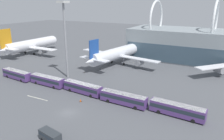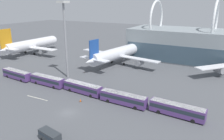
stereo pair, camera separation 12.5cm
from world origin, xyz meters
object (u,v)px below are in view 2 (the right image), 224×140
Objects in this scene: shuttle_bus_3 at (123,98)px; airliner_at_gate_far at (119,53)px; shuttle_bus_0 at (17,74)px; service_van_foreground at (50,135)px; shuttle_bus_2 at (82,87)px; floodlight_mast at (65,28)px; shuttle_bus_1 at (47,80)px; shuttle_bus_4 at (177,109)px; airliner_at_gate_near at (30,45)px; traffic_cone_0 at (80,100)px.

airliner_at_gate_far is at bearing 120.15° from shuttle_bus_3.
shuttle_bus_0 is 43.45m from service_van_foreground.
floodlight_mast is at bearing 149.46° from shuttle_bus_2.
airliner_at_gate_far is 3.25× the size of shuttle_bus_1.
shuttle_bus_4 is (14.33, 0.54, 0.00)m from shuttle_bus_3.
airliner_at_gate_near is 63.75m from shuttle_bus_2.
shuttle_bus_0 is at bearing -137.83° from airliner_at_gate_near.
shuttle_bus_1 is 1.00× the size of shuttle_bus_4.
shuttle_bus_2 is at bearing 120.50° from traffic_cone_0.
shuttle_bus_3 is at bearing -20.18° from floodlight_mast.
shuttle_bus_3 is 0.99× the size of shuttle_bus_4.
shuttle_bus_1 is at bearing 175.08° from airliner_at_gate_far.
shuttle_bus_0 is at bearing -144.80° from floodlight_mast.
traffic_cone_0 is (17.37, -4.80, -1.49)m from shuttle_bus_1.
traffic_cone_0 is at bearing -14.05° from shuttle_bus_1.
airliner_at_gate_near is 2.75× the size of shuttle_bus_2.
shuttle_bus_1 is at bearing -179.74° from shuttle_bus_3.
floodlight_mast reaches higher than shuttle_bus_4.
shuttle_bus_0 is at bearing -176.15° from shuttle_bus_4.
traffic_cone_0 is (16.80, -14.64, -17.70)m from floodlight_mast.
shuttle_bus_3 is 2.58× the size of service_van_foreground.
shuttle_bus_3 is (70.58, -30.69, -3.05)m from airliner_at_gate_near.
floodlight_mast is (-42.41, 9.78, 16.22)m from shuttle_bus_4.
airliner_at_gate_far is 1.60× the size of floodlight_mast.
shuttle_bus_0 is at bearing -20.99° from service_van_foreground.
shuttle_bus_3 is 22.76m from service_van_foreground.
shuttle_bus_1 is (-8.72, -35.58, -3.09)m from airliner_at_gate_far.
shuttle_bus_3 is at bearing 0.65° from shuttle_bus_2.
shuttle_bus_2 reaches higher than service_van_foreground.
shuttle_bus_0 is 1.00× the size of shuttle_bus_2.
shuttle_bus_0 is 1.00× the size of shuttle_bus_4.
airliner_at_gate_far is at bearing 103.06° from shuttle_bus_2.
shuttle_bus_2 is at bearing -34.56° from floodlight_mast.
airliner_at_gate_near is at bearing 145.63° from shuttle_bus_1.
airliner_at_gate_far is 41.31m from shuttle_bus_3.
shuttle_bus_1 is 0.49× the size of floodlight_mast.
floodlight_mast reaches higher than shuttle_bus_0.
airliner_at_gate_far is at bearing 77.62° from shuttle_bus_1.
shuttle_bus_4 is 46.44m from floodlight_mast.
airliner_at_gate_far is 43.06m from shuttle_bus_0.
airliner_at_gate_far reaches higher than shuttle_bus_4.
shuttle_bus_4 is (84.90, -30.15, -3.05)m from airliner_at_gate_near.
shuttle_bus_0 and shuttle_bus_4 have the same top height.
shuttle_bus_4 is at bearing -121.88° from service_van_foreground.
shuttle_bus_2 is 1.00× the size of shuttle_bus_4.
service_van_foreground is at bearing -128.65° from airliner_at_gate_near.
shuttle_bus_2 is 6.18m from traffic_cone_0.
airliner_at_gate_far is (50.65, 5.37, 0.04)m from airliner_at_gate_near.
airliner_at_gate_far is 53.96× the size of traffic_cone_0.
service_van_foreground is (8.87, -22.93, -0.53)m from shuttle_bus_2.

